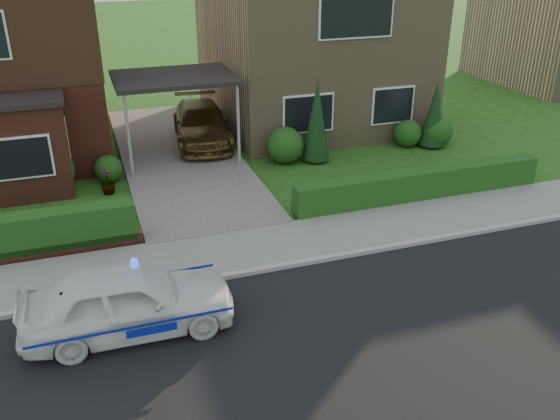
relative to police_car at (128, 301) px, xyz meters
name	(u,v)px	position (x,y,z in m)	size (l,w,h in m)	color
ground	(291,361)	(2.59, -1.85, -0.67)	(120.00, 120.00, 0.00)	#1D4412
road	(291,361)	(2.59, -1.85, -0.67)	(60.00, 6.00, 0.02)	black
kerb	(244,273)	(2.59, 1.20, -0.61)	(60.00, 0.16, 0.12)	#9E9993
sidewalk	(232,252)	(2.59, 2.25, -0.62)	(60.00, 2.00, 0.10)	slate
driveway	(180,156)	(2.59, 9.15, -0.61)	(3.80, 12.00, 0.12)	#666059
house_right	(310,24)	(8.39, 12.15, 2.99)	(7.50, 8.06, 7.25)	#907958
carport_link	(174,79)	(2.59, 9.11, 1.98)	(3.80, 3.00, 2.77)	black
hedge_right	(418,200)	(8.39, 3.50, -0.67)	(7.50, 0.55, 0.80)	#183A12
shrub_left_mid	(51,171)	(-1.41, 7.45, -0.01)	(1.32, 1.32, 1.32)	#183A12
shrub_left_near	(108,169)	(0.19, 7.75, -0.25)	(0.84, 0.84, 0.84)	#183A12
shrub_right_near	(285,145)	(5.79, 7.55, -0.07)	(1.20, 1.20, 1.20)	#183A12
shrub_right_mid	(408,133)	(10.39, 7.65, -0.19)	(0.96, 0.96, 0.96)	#183A12
shrub_right_far	(437,131)	(11.39, 7.35, -0.13)	(1.08, 1.08, 1.08)	#183A12
conifer_a	(317,123)	(6.79, 7.35, 0.63)	(0.90, 0.90, 2.60)	black
conifer_b	(434,116)	(11.19, 7.35, 0.43)	(0.90, 0.90, 2.20)	black
police_car	(128,301)	(0.00, 0.00, 0.00)	(3.63, 3.99, 1.51)	white
driveway_car	(201,124)	(3.59, 10.19, 0.10)	(1.83, 4.50, 1.31)	brown
potted_plant_c	(108,182)	(0.09, 6.82, -0.29)	(0.42, 0.42, 0.76)	gray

